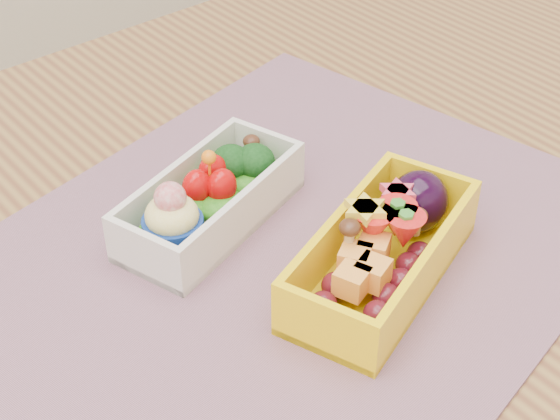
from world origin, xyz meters
TOP-DOWN VIEW (x-y plane):
  - table at (0.00, 0.00)m, footprint 1.20×0.80m
  - placemat at (-0.02, 0.02)m, footprint 0.54×0.46m
  - bento_white at (-0.03, 0.09)m, footprint 0.16×0.11m
  - bento_yellow at (0.03, -0.03)m, footprint 0.18×0.12m

SIDE VIEW (x-z plane):
  - table at x=0.00m, z-range 0.28..1.03m
  - placemat at x=-0.02m, z-range 0.75..0.75m
  - bento_white at x=-0.03m, z-range 0.74..0.80m
  - bento_yellow at x=0.03m, z-range 0.75..0.80m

